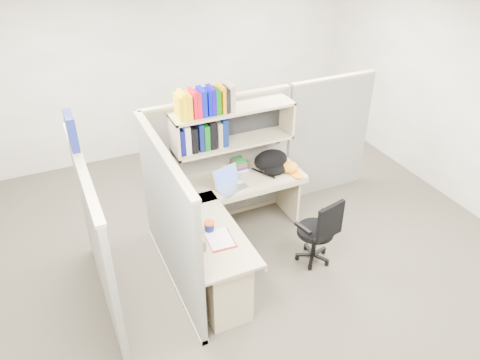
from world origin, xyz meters
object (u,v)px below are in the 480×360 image
snack_canister (209,226)px  task_chair (317,241)px  laptop (232,180)px  desk (227,254)px  backpack (273,162)px

snack_canister → task_chair: task_chair is taller
laptop → desk: bearing=-132.3°
laptop → snack_canister: (-0.50, -0.59, -0.07)m
backpack → task_chair: bearing=-92.7°
laptop → backpack: size_ratio=0.78×
desk → task_chair: (1.05, -0.06, -0.14)m
desk → snack_canister: (-0.15, 0.09, 0.34)m
laptop → backpack: (0.59, 0.15, 0.01)m
snack_canister → backpack: bearing=33.9°
task_chair → backpack: bearing=96.4°
laptop → task_chair: (0.69, -0.74, -0.54)m
desk → snack_canister: snack_canister is taller
laptop → backpack: bearing=-1.1°
snack_canister → laptop: bearing=49.7°
snack_canister → desk: bearing=-32.8°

